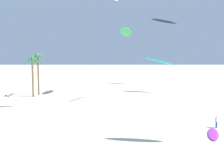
# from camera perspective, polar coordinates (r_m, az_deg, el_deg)

# --- Properties ---
(palm_tree_0) EXTENTS (3.72, 3.98, 9.27)m
(palm_tree_0) POSITION_cam_1_polar(r_m,az_deg,el_deg) (60.48, -15.42, 2.79)
(palm_tree_0) COLOR brown
(palm_tree_0) RESTS_ON ground
(palm_tree_1) EXTENTS (4.22, 4.64, 8.67)m
(palm_tree_1) POSITION_cam_1_polar(r_m,az_deg,el_deg) (58.61, -16.56, 2.03)
(palm_tree_1) COLOR olive
(palm_tree_1) RESTS_ON ground
(flying_kite_0) EXTENTS (6.86, 11.17, 8.49)m
(flying_kite_0) POSITION_cam_1_polar(r_m,az_deg,el_deg) (62.66, 10.32, 2.82)
(flying_kite_0) COLOR #19B2B7
(flying_kite_0) RESTS_ON ground
(flying_kite_1) EXTENTS (7.38, 11.30, 19.07)m
(flying_kite_1) POSITION_cam_1_polar(r_m,az_deg,el_deg) (76.25, 11.22, 11.19)
(flying_kite_1) COLOR black
(flying_kite_1) RESTS_ON ground
(flying_kite_3) EXTENTS (3.46, 9.51, 14.59)m
(flying_kite_3) POSITION_cam_1_polar(r_m,az_deg,el_deg) (51.64, 3.28, 9.06)
(flying_kite_3) COLOR green
(flying_kite_3) RESTS_ON ground
(grounded_kite_0) EXTENTS (2.82, 5.07, 0.24)m
(grounded_kite_0) POSITION_cam_1_polar(r_m,az_deg,el_deg) (35.10, 21.07, -11.81)
(grounded_kite_0) COLOR purple
(grounded_kite_0) RESTS_ON ground
(person_foreground_walker) EXTENTS (0.45, 0.33, 1.64)m
(person_foreground_walker) POSITION_cam_1_polar(r_m,az_deg,el_deg) (37.91, 21.71, -9.30)
(person_foreground_walker) COLOR #284CA3
(person_foreground_walker) RESTS_ON ground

